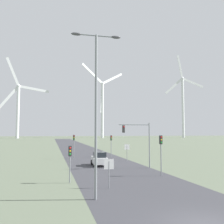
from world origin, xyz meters
name	(u,v)px	position (x,y,z in m)	size (l,w,h in m)	color
road_surface	(84,152)	(0.00, 48.00, 0.00)	(10.00, 240.00, 0.01)	#38383D
streetlamp	(96,96)	(-4.31, 5.92, 6.98)	(3.49, 0.32, 11.28)	gray
stop_sign_near	(109,168)	(-2.68, 9.19, 1.61)	(0.81, 0.07, 2.31)	gray
stop_sign_far	(127,149)	(4.22, 27.59, 1.82)	(0.81, 0.07, 2.61)	gray
traffic_light_post_near_left	(70,156)	(-5.60, 12.05, 2.39)	(0.28, 0.33, 3.25)	gray
traffic_light_post_near_right	(161,146)	(3.81, 13.70, 3.03)	(0.28, 0.33, 4.14)	gray
traffic_light_post_mid_left	(74,141)	(-3.50, 33.15, 2.95)	(0.28, 0.33, 4.02)	gray
traffic_light_post_mid_right	(111,141)	(3.37, 34.82, 2.86)	(0.28, 0.33, 3.90)	gray
traffic_light_mast_overhead	(139,136)	(3.41, 19.58, 4.02)	(4.04, 0.35, 5.67)	gray
car_approaching	(99,159)	(-0.90, 23.30, 0.91)	(2.02, 4.19, 1.83)	white
wind_turbine_left	(18,104)	(-31.03, 187.38, 24.52)	(35.51, 7.06, 58.67)	silver
wind_turbine_center	(102,103)	(32.65, 194.97, 28.03)	(37.58, 20.19, 57.78)	silver
wind_turbine_right	(183,101)	(101.81, 190.91, 30.98)	(35.57, 2.60, 70.79)	silver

